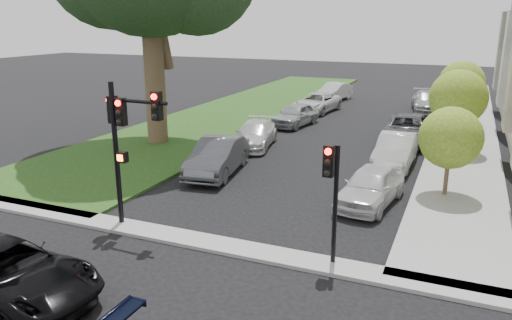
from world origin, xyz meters
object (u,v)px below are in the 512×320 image
at_px(car_parked_6, 255,134).
at_px(car_parked_7, 295,115).
at_px(small_tree_b, 458,98).
at_px(car_parked_4, 427,102).
at_px(car_parked_0, 371,186).
at_px(car_parked_5, 217,157).
at_px(small_tree_c, 462,83).
at_px(car_parked_2, 407,129).
at_px(car_cross_near, 3,273).
at_px(car_parked_1, 396,150).
at_px(car_parked_8, 317,103).
at_px(traffic_signal_secondary, 332,183).
at_px(car_parked_9, 334,92).
at_px(traffic_signal_main, 125,130).
at_px(small_tree_a, 451,138).

xyz_separation_m(car_parked_6, car_parked_7, (0.28, 6.09, 0.05)).
height_order(small_tree_b, car_parked_4, small_tree_b).
distance_m(car_parked_0, car_parked_5, 7.18).
height_order(small_tree_c, car_parked_2, small_tree_c).
bearing_deg(car_parked_7, small_tree_c, 29.57).
relative_size(small_tree_b, car_parked_6, 0.93).
bearing_deg(car_parked_0, car_parked_6, 147.10).
distance_m(small_tree_c, car_parked_6, 14.21).
height_order(car_cross_near, car_parked_6, car_cross_near).
bearing_deg(car_parked_0, car_parked_1, 96.27).
bearing_deg(car_parked_8, car_parked_4, 31.16).
bearing_deg(small_tree_b, car_cross_near, -116.47).
distance_m(traffic_signal_secondary, car_parked_9, 29.99).
bearing_deg(car_parked_0, traffic_signal_main, -135.56).
distance_m(small_tree_a, car_parked_5, 9.81).
xyz_separation_m(traffic_signal_secondary, car_cross_near, (-6.98, -4.97, -1.73)).
bearing_deg(traffic_signal_secondary, car_parked_2, 89.14).
height_order(traffic_signal_secondary, car_parked_9, traffic_signal_secondary).
height_order(car_cross_near, car_parked_7, car_cross_near).
relative_size(traffic_signal_main, traffic_signal_secondary, 1.37).
bearing_deg(small_tree_c, small_tree_a, -90.00).
height_order(small_tree_b, traffic_signal_secondary, small_tree_b).
bearing_deg(car_parked_1, car_cross_near, -114.12).
bearing_deg(car_cross_near, traffic_signal_main, 3.12).
height_order(car_parked_1, car_parked_8, car_parked_1).
height_order(traffic_signal_secondary, car_parked_1, traffic_signal_secondary).
xyz_separation_m(car_parked_1, car_parked_6, (-7.62, 0.78, -0.08)).
xyz_separation_m(small_tree_a, car_parked_5, (-9.65, -0.80, -1.59)).
bearing_deg(car_parked_9, car_parked_6, -78.67).
relative_size(small_tree_b, car_parked_0, 1.01).
distance_m(small_tree_c, car_parked_8, 10.28).
xyz_separation_m(small_tree_a, car_parked_7, (-9.79, 10.52, -1.66)).
xyz_separation_m(small_tree_b, car_parked_6, (-10.06, -2.85, -2.21)).
xyz_separation_m(car_parked_2, car_parked_9, (-7.60, 13.07, -0.03)).
bearing_deg(car_parked_4, small_tree_c, -75.03).
bearing_deg(small_tree_b, car_parked_1, -123.90).
bearing_deg(car_parked_5, traffic_signal_main, -98.39).
bearing_deg(small_tree_b, car_parked_5, -140.07).
height_order(small_tree_b, traffic_signal_main, traffic_signal_main).
bearing_deg(car_parked_9, car_parked_5, -77.66).
bearing_deg(car_parked_1, traffic_signal_secondary, -91.12).
bearing_deg(car_cross_near, traffic_signal_secondary, -50.18).
distance_m(traffic_signal_main, car_parked_2, 17.63).
relative_size(small_tree_b, car_parked_7, 1.01).
height_order(traffic_signal_secondary, car_parked_8, traffic_signal_secondary).
bearing_deg(traffic_signal_secondary, car_parked_5, 136.79).
height_order(car_parked_0, car_parked_2, car_parked_2).
relative_size(small_tree_a, car_parked_7, 0.83).
bearing_deg(car_parked_4, traffic_signal_secondary, -100.19).
height_order(car_cross_near, car_parked_2, car_parked_2).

